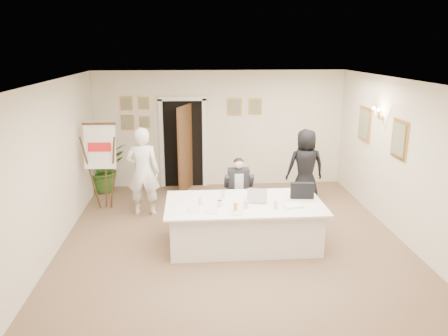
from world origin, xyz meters
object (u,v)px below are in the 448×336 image
standing_man (143,172)px  laptop (256,193)px  potted_palm (103,168)px  steel_jug (220,204)px  oj_glass (235,207)px  flip_chart (103,171)px  laptop_bag (302,190)px  seated_man (239,190)px  standing_woman (305,167)px  paper_stack (293,206)px  conference_table (244,223)px

standing_man → laptop: bearing=148.0°
potted_palm → steel_jug: (2.55, -3.33, 0.26)m
potted_palm → oj_glass: size_ratio=8.72×
laptop → steel_jug: (-0.64, -0.24, -0.08)m
flip_chart → potted_palm: size_ratio=1.61×
potted_palm → laptop_bag: (4.01, -3.02, 0.35)m
potted_palm → standing_man: bearing=-55.1°
seated_man → potted_palm: seated_man is taller
flip_chart → oj_glass: size_ratio=14.02×
standing_woman → oj_glass: 2.93m
standing_man → laptop_bag: (2.89, -1.42, 0.01)m
standing_man → potted_palm: bearing=-51.2°
laptop → flip_chart: bearing=158.3°
seated_man → laptop: bearing=-81.7°
paper_stack → standing_man: bearing=145.4°
flip_chart → seated_man: bearing=-17.7°
standing_man → paper_stack: 3.21m
conference_table → standing_man: standing_man is taller
standing_woman → paper_stack: (-0.79, -2.22, -0.04)m
flip_chart → paper_stack: (3.51, -2.18, -0.05)m
seated_man → laptop: (0.19, -0.98, 0.26)m
conference_table → paper_stack: bearing=-18.3°
laptop_bag → oj_glass: (-1.22, -0.52, -0.08)m
flip_chart → oj_glass: bearing=-42.3°
conference_table → potted_palm: potted_palm is taller
paper_stack → seated_man: bearing=120.1°
potted_palm → oj_glass: potted_palm is taller
laptop → steel_jug: laptop is taller
conference_table → seated_man: 1.08m
conference_table → flip_chart: size_ratio=1.46×
standing_woman → potted_palm: standing_woman is taller
seated_man → potted_palm: bearing=142.1°
potted_palm → paper_stack: size_ratio=3.70×
flip_chart → laptop_bag: bearing=-25.4°
potted_palm → laptop_bag: 5.03m
seated_man → flip_chart: size_ratio=0.71×
standing_man → standing_woman: standing_man is taller
steel_jug → laptop: bearing=20.6°
seated_man → laptop: 1.03m
laptop_bag → oj_glass: size_ratio=3.11×
seated_man → conference_table: bearing=-93.8°
seated_man → oj_glass: size_ratio=9.99×
conference_table → laptop: size_ratio=7.51×
laptop_bag → oj_glass: laptop_bag is taller
standing_man → laptop_bag: 3.22m
flip_chart → steel_jug: bearing=-42.4°
paper_stack → laptop: bearing=150.2°
conference_table → paper_stack: (0.78, -0.26, 0.40)m
steel_jug → seated_man: bearing=69.7°
conference_table → paper_stack: paper_stack is taller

